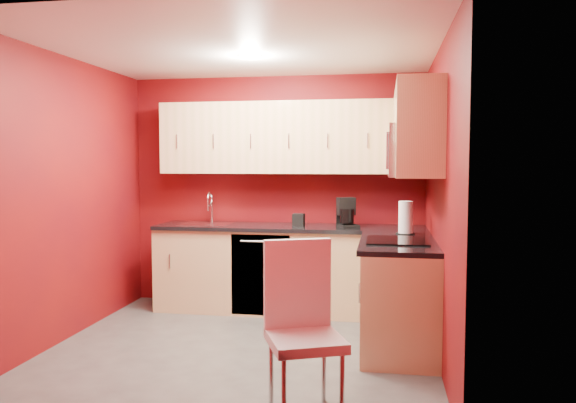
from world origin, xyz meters
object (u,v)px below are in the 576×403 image
(paper_towel, at_px, (406,218))
(dining_chair, at_px, (305,331))
(microwave, at_px, (412,151))
(napkin_holder, at_px, (299,220))
(coffee_maker, at_px, (348,213))
(sink, at_px, (207,221))

(paper_towel, height_order, dining_chair, paper_towel)
(microwave, distance_m, dining_chair, 1.92)
(napkin_holder, xyz_separation_m, paper_towel, (1.07, -0.49, 0.09))
(microwave, xyz_separation_m, coffee_maker, (-0.58, 0.93, -0.60))
(microwave, height_order, coffee_maker, microwave)
(paper_towel, bearing_deg, napkin_holder, 155.11)
(napkin_holder, bearing_deg, paper_towel, -24.89)
(dining_chair, bearing_deg, napkin_holder, 76.84)
(microwave, relative_size, coffee_maker, 2.54)
(coffee_maker, distance_m, dining_chair, 2.39)
(microwave, bearing_deg, paper_towel, 93.45)
(microwave, xyz_separation_m, dining_chair, (-0.69, -1.40, -1.12))
(sink, bearing_deg, napkin_holder, -1.87)
(coffee_maker, bearing_deg, sink, 152.82)
(napkin_holder, bearing_deg, coffee_maker, -4.48)
(sink, distance_m, coffee_maker, 1.52)
(sink, height_order, paper_towel, sink)
(microwave, relative_size, napkin_holder, 6.02)
(paper_towel, bearing_deg, coffee_maker, 140.64)
(paper_towel, bearing_deg, sink, 165.67)
(sink, relative_size, napkin_holder, 4.12)
(microwave, relative_size, sink, 1.46)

